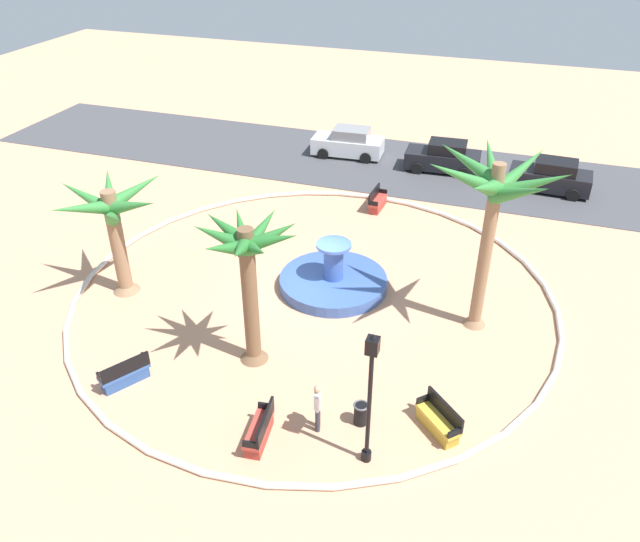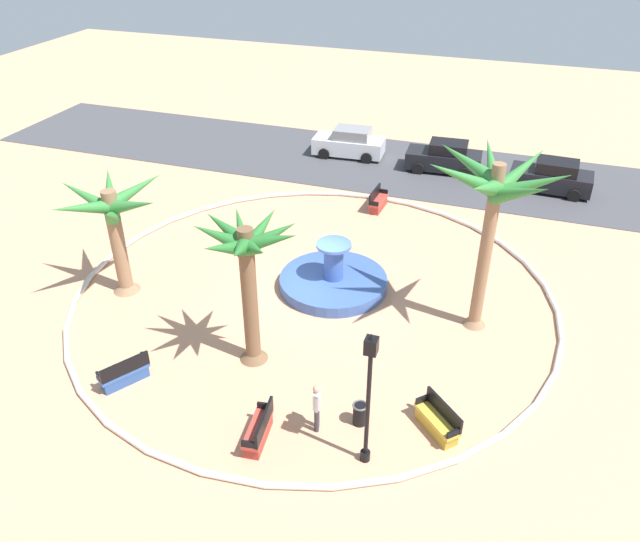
% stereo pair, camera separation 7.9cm
% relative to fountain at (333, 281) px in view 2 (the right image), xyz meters
% --- Properties ---
extents(ground_plane, '(80.00, 80.00, 0.00)m').
position_rel_fountain_xyz_m(ground_plane, '(-0.51, -0.80, -0.29)').
color(ground_plane, tan).
extents(plaza_curb, '(18.37, 18.37, 0.20)m').
position_rel_fountain_xyz_m(plaza_curb, '(-0.51, -0.80, -0.19)').
color(plaza_curb, silver).
rests_on(plaza_curb, ground).
extents(street_asphalt, '(48.00, 8.00, 0.03)m').
position_rel_fountain_xyz_m(street_asphalt, '(-0.51, 12.79, -0.28)').
color(street_asphalt, '#424247').
rests_on(street_asphalt, ground).
extents(fountain, '(4.22, 4.22, 1.97)m').
position_rel_fountain_xyz_m(fountain, '(0.00, 0.00, 0.00)').
color(fountain, '#38569E').
rests_on(fountain, ground).
extents(palm_tree_near_fountain, '(3.39, 3.37, 5.19)m').
position_rel_fountain_xyz_m(palm_tree_near_fountain, '(-1.17, -4.98, 3.60)').
color(palm_tree_near_fountain, brown).
rests_on(palm_tree_near_fountain, ground).
extents(palm_tree_by_curb, '(4.39, 4.19, 4.51)m').
position_rel_fountain_xyz_m(palm_tree_by_curb, '(-7.57, -2.84, 2.87)').
color(palm_tree_by_curb, '#8E6B4C').
rests_on(palm_tree_by_curb, ground).
extents(palm_tree_mid_plaza, '(4.52, 4.59, 6.45)m').
position_rel_fountain_xyz_m(palm_tree_mid_plaza, '(5.54, -0.63, 4.69)').
color(palm_tree_mid_plaza, '#8E6B4C').
rests_on(palm_tree_mid_plaza, ground).
extents(bench_east, '(1.50, 1.47, 1.00)m').
position_rel_fountain_xyz_m(bench_east, '(5.19, -6.22, 0.05)').
color(bench_east, gold).
rests_on(bench_east, ground).
extents(bench_west, '(0.59, 1.63, 1.00)m').
position_rel_fountain_xyz_m(bench_west, '(-0.09, 7.29, 0.05)').
color(bench_west, '#B73D33').
rests_on(bench_west, ground).
extents(bench_north, '(1.27, 1.62, 1.00)m').
position_rel_fountain_xyz_m(bench_north, '(-4.55, -7.40, 0.05)').
color(bench_north, '#335BA8').
rests_on(bench_north, ground).
extents(bench_southeast, '(0.69, 1.65, 1.00)m').
position_rel_fountain_xyz_m(bench_southeast, '(0.45, -8.23, 0.05)').
color(bench_southeast, '#B73D33').
rests_on(bench_southeast, ground).
extents(lamppost, '(0.32, 0.32, 4.39)m').
position_rel_fountain_xyz_m(lamppost, '(3.50, -7.93, 2.27)').
color(lamppost, black).
rests_on(lamppost, ground).
extents(trash_bin, '(0.46, 0.46, 0.73)m').
position_rel_fountain_xyz_m(trash_bin, '(2.97, -6.66, 0.09)').
color(trash_bin, black).
rests_on(trash_bin, ground).
extents(person_cyclist_helmet, '(0.28, 0.52, 1.66)m').
position_rel_fountain_xyz_m(person_cyclist_helmet, '(1.86, -7.28, 0.64)').
color(person_cyclist_helmet, '#33333D').
rests_on(person_cyclist_helmet, ground).
extents(parked_car_leftmost, '(4.09, 2.10, 1.67)m').
position_rel_fountain_xyz_m(parked_car_leftmost, '(-3.39, 13.39, 0.48)').
color(parked_car_leftmost, silver).
rests_on(parked_car_leftmost, ground).
extents(parked_car_second, '(4.09, 2.08, 1.67)m').
position_rel_fountain_xyz_m(parked_car_second, '(2.15, 12.99, 0.48)').
color(parked_car_second, black).
rests_on(parked_car_second, ground).
extents(parked_car_third, '(4.07, 2.06, 1.67)m').
position_rel_fountain_xyz_m(parked_car_third, '(7.76, 12.13, 0.48)').
color(parked_car_third, black).
rests_on(parked_car_third, ground).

